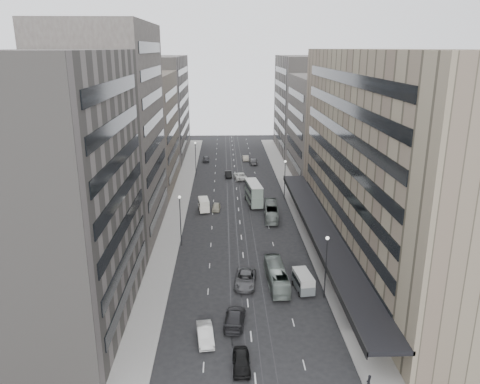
{
  "coord_description": "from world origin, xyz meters",
  "views": [
    {
      "loc": [
        -2.77,
        -57.07,
        30.17
      ],
      "look_at": [
        -0.06,
        19.43,
        6.52
      ],
      "focal_mm": 35.0,
      "sensor_mm": 36.0,
      "label": 1
    }
  ],
  "objects": [
    {
      "name": "lamp_right_near",
      "position": [
        9.7,
        -5.0,
        5.2
      ],
      "size": [
        0.44,
        0.44,
        8.32
      ],
      "color": "#262628",
      "rests_on": "ground"
    },
    {
      "name": "panel_van",
      "position": [
        -6.73,
        28.13,
        1.4
      ],
      "size": [
        2.43,
        4.24,
        2.54
      ],
      "rotation": [
        0.0,
        0.0,
        0.14
      ],
      "color": "silver",
      "rests_on": "ground"
    },
    {
      "name": "sidewalk_right",
      "position": [
        12.0,
        37.5,
        0.07
      ],
      "size": [
        4.0,
        125.0,
        0.15
      ],
      "primitive_type": "cube",
      "color": "gray",
      "rests_on": "ground"
    },
    {
      "name": "building_right_mid",
      "position": [
        21.5,
        52.0,
        12.0
      ],
      "size": [
        15.0,
        28.0,
        24.0
      ],
      "primitive_type": "cube",
      "color": "#4A4440",
      "rests_on": "ground"
    },
    {
      "name": "sedan_1",
      "position": [
        -4.98,
        -13.57,
        0.77
      ],
      "size": [
        2.22,
        4.86,
        1.55
      ],
      "primitive_type": "imported",
      "rotation": [
        0.0,
        0.0,
        0.13
      ],
      "color": "silver",
      "rests_on": "ground"
    },
    {
      "name": "department_store",
      "position": [
        21.45,
        8.0,
        14.95
      ],
      "size": [
        19.2,
        60.0,
        30.0
      ],
      "color": "gray",
      "rests_on": "ground"
    },
    {
      "name": "lamp_left_far",
      "position": [
        -9.7,
        55.0,
        5.2
      ],
      "size": [
        0.44,
        0.44,
        8.32
      ],
      "color": "#262628",
      "rests_on": "ground"
    },
    {
      "name": "building_left_d",
      "position": [
        -21.5,
        79.0,
        14.0
      ],
      "size": [
        15.0,
        38.0,
        28.0
      ],
      "primitive_type": "cube",
      "color": "slate",
      "rests_on": "ground"
    },
    {
      "name": "pedestrian",
      "position": [
        10.2,
        -21.99,
        0.98
      ],
      "size": [
        0.72,
        0.7,
        1.66
      ],
      "primitive_type": "imported",
      "rotation": [
        0.0,
        0.0,
        3.87
      ],
      "color": "black",
      "rests_on": "sidewalk_right"
    },
    {
      "name": "lamp_left_near",
      "position": [
        -9.7,
        12.0,
        5.2
      ],
      "size": [
        0.44,
        0.44,
        8.32
      ],
      "color": "#262628",
      "rests_on": "ground"
    },
    {
      "name": "lamp_right_far",
      "position": [
        9.7,
        35.0,
        5.2
      ],
      "size": [
        0.44,
        0.44,
        8.32
      ],
      "color": "#262628",
      "rests_on": "ground"
    },
    {
      "name": "sedan_8",
      "position": [
        -7.71,
        69.37,
        0.72
      ],
      "size": [
        1.85,
        4.28,
        1.44
      ],
      "primitive_type": "imported",
      "rotation": [
        0.0,
        0.0,
        0.04
      ],
      "color": "#2B2B2E",
      "rests_on": "ground"
    },
    {
      "name": "building_right_far",
      "position": [
        21.5,
        82.0,
        14.0
      ],
      "size": [
        15.0,
        32.0,
        28.0
      ],
      "primitive_type": "cube",
      "color": "slate",
      "rests_on": "ground"
    },
    {
      "name": "sedan_9",
      "position": [
        3.26,
        70.46,
        0.75
      ],
      "size": [
        1.7,
        4.56,
        1.49
      ],
      "primitive_type": "imported",
      "rotation": [
        0.0,
        0.0,
        3.17
      ],
      "color": "#A29986",
      "rests_on": "ground"
    },
    {
      "name": "bus_near",
      "position": [
        4.04,
        -1.5,
        1.33
      ],
      "size": [
        2.57,
        9.63,
        2.66
      ],
      "primitive_type": "imported",
      "rotation": [
        0.0,
        0.0,
        3.18
      ],
      "color": "gray",
      "rests_on": "ground"
    },
    {
      "name": "sedan_3",
      "position": [
        -1.72,
        -10.58,
        0.81
      ],
      "size": [
        2.96,
        5.8,
        1.61
      ],
      "primitive_type": "imported",
      "rotation": [
        0.0,
        0.0,
        3.01
      ],
      "color": "black",
      "rests_on": "ground"
    },
    {
      "name": "building_left_b",
      "position": [
        -21.5,
        19.0,
        17.0
      ],
      "size": [
        15.0,
        26.0,
        34.0
      ],
      "primitive_type": "cube",
      "color": "#4A4440",
      "rests_on": "ground"
    },
    {
      "name": "building_left_c",
      "position": [
        -21.5,
        46.0,
        12.5
      ],
      "size": [
        15.0,
        28.0,
        25.0
      ],
      "primitive_type": "cube",
      "color": "#655B4E",
      "rests_on": "ground"
    },
    {
      "name": "double_decker",
      "position": [
        3.12,
        31.96,
        2.44
      ],
      "size": [
        3.35,
        8.48,
        4.52
      ],
      "rotation": [
        0.0,
        0.0,
        0.12
      ],
      "color": "slate",
      "rests_on": "ground"
    },
    {
      "name": "sidewalk_left",
      "position": [
        -12.0,
        37.5,
        0.07
      ],
      "size": [
        4.0,
        125.0,
        0.15
      ],
      "primitive_type": "cube",
      "color": "gray",
      "rests_on": "ground"
    },
    {
      "name": "bus_far",
      "position": [
        5.88,
        23.86,
        1.34
      ],
      "size": [
        2.94,
        9.75,
        2.68
      ],
      "primitive_type": "imported",
      "rotation": [
        0.0,
        0.0,
        3.07
      ],
      "color": "gray",
      "rests_on": "ground"
    },
    {
      "name": "vw_microbus",
      "position": [
        7.32,
        -3.09,
        1.35
      ],
      "size": [
        2.51,
        4.69,
        2.42
      ],
      "rotation": [
        0.0,
        0.0,
        0.13
      ],
      "color": "#53595A",
      "rests_on": "ground"
    },
    {
      "name": "sedan_6",
      "position": [
        1.07,
        51.12,
        0.8
      ],
      "size": [
        3.36,
        6.07,
        1.61
      ],
      "primitive_type": "imported",
      "rotation": [
        0.0,
        0.0,
        3.26
      ],
      "color": "silver",
      "rests_on": "ground"
    },
    {
      "name": "building_left_a",
      "position": [
        -21.5,
        -8.0,
        15.0
      ],
      "size": [
        15.0,
        28.0,
        30.0
      ],
      "primitive_type": "cube",
      "color": "slate",
      "rests_on": "ground"
    },
    {
      "name": "sedan_7",
      "position": [
        5.2,
        66.21,
        0.75
      ],
      "size": [
        2.22,
        5.23,
        1.5
      ],
      "primitive_type": "imported",
      "rotation": [
        0.0,
        0.0,
        3.16
      ],
      "color": "#4D4D4F",
      "rests_on": "ground"
    },
    {
      "name": "sedan_0",
      "position": [
        -1.27,
        -18.22,
        0.74
      ],
      "size": [
        1.75,
        4.34,
        1.48
      ],
      "primitive_type": "imported",
      "rotation": [
        0.0,
        0.0,
        0.0
      ],
      "color": "black",
      "rests_on": "ground"
    },
    {
      "name": "ground",
      "position": [
        0.0,
        0.0,
        0.0
      ],
      "size": [
        220.0,
        220.0,
        0.0
      ],
      "primitive_type": "plane",
      "color": "black",
      "rests_on": "ground"
    },
    {
      "name": "sedan_4",
      "position": [
        -4.35,
        28.68,
        0.66
      ],
      "size": [
        1.8,
        3.98,
        1.33
      ],
      "primitive_type": "imported",
      "rotation": [
        0.0,
        0.0,
        -0.06
      ],
      "color": "#A49E88",
      "rests_on": "ground"
    },
    {
      "name": "sedan_2",
      "position": [
        -0.08,
        -1.32,
        0.8
      ],
      "size": [
        3.33,
        6.06,
        1.61
      ],
      "primitive_type": "imported",
      "rotation": [
        0.0,
        0.0,
        -0.12
      ],
      "color": "#4E4E50",
      "rests_on": "ground"
    },
    {
      "name": "sedan_5",
      "position": [
        -1.72,
        53.07,
        0.72
      ],
      "size": [
        1.76,
        4.44,
        1.44
      ],
      "primitive_type": "imported",
      "rotation": [
        0.0,
        0.0,
        0.06
      ],
      "color": "black",
      "rests_on": "ground"
    }
  ]
}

